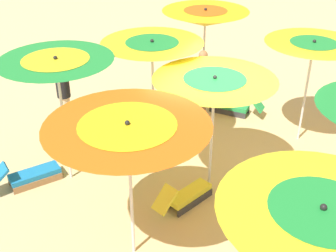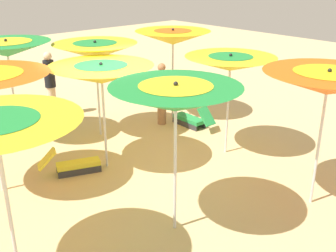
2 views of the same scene
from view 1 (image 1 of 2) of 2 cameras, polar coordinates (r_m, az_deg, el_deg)
name	(u,v)px [view 1 (image 1 of 2)]	position (r m, az deg, el deg)	size (l,w,h in m)	color
ground	(230,183)	(8.71, 8.05, -7.30)	(35.93, 35.93, 0.04)	#D1B57F
beach_umbrella_0	(57,68)	(7.85, -14.20, 7.24)	(2.00, 2.00, 2.53)	silver
beach_umbrella_1	(128,135)	(5.93, -5.21, -1.11)	(2.28, 2.28, 2.37)	silver
beach_umbrella_2	(320,223)	(4.70, 19.07, -11.74)	(2.10, 2.10, 2.43)	silver
beach_umbrella_3	(152,51)	(8.76, -2.05, 9.65)	(2.02, 2.02, 2.42)	silver
beach_umbrella_4	(214,89)	(7.49, 6.01, 4.84)	(2.11, 2.11, 2.29)	silver
beach_umbrella_6	(205,18)	(10.62, 4.84, 13.73)	(2.03, 2.03, 2.51)	silver
beach_umbrella_7	(313,50)	(9.50, 18.24, 9.33)	(1.98, 1.98, 2.32)	silver
lounger_0	(234,106)	(11.03, 8.55, 2.62)	(0.39, 1.32, 0.65)	#333338
lounger_1	(29,175)	(8.86, -17.56, -6.06)	(1.33, 1.05, 0.57)	olive
lounger_2	(186,196)	(7.97, 2.28, -8.99)	(1.29, 0.74, 0.60)	#333338
beachgoer_0	(63,92)	(10.09, -13.37, 4.35)	(0.30, 0.30, 1.86)	beige
beachgoer_1	(202,83)	(10.53, 4.43, 5.56)	(0.30, 0.30, 1.69)	#A3704C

